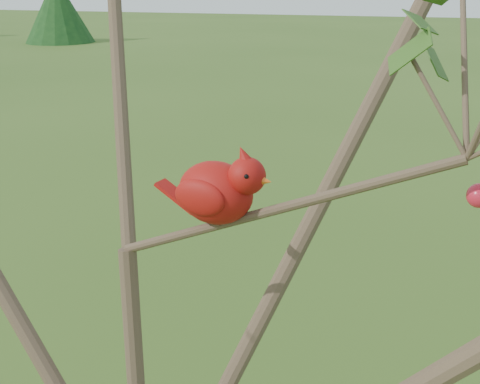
# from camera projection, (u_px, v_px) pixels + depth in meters

# --- Properties ---
(crabapple_tree) EXTENTS (2.35, 2.05, 2.95)m
(crabapple_tree) POSITION_uv_depth(u_px,v_px,m) (128.00, 192.00, 0.99)
(crabapple_tree) COLOR #443324
(crabapple_tree) RESTS_ON ground
(cardinal) EXTENTS (0.24, 0.14, 0.17)m
(cardinal) POSITION_uv_depth(u_px,v_px,m) (219.00, 190.00, 1.07)
(cardinal) COLOR #A6110E
(cardinal) RESTS_ON ground
(distant_trees) EXTENTS (42.03, 11.59, 3.44)m
(distant_trees) POSITION_uv_depth(u_px,v_px,m) (315.00, 1.00, 22.80)
(distant_trees) COLOR #443324
(distant_trees) RESTS_ON ground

